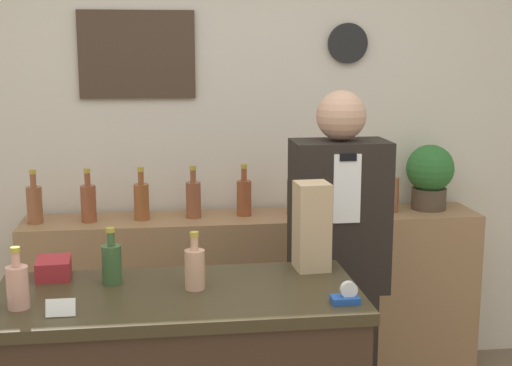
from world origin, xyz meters
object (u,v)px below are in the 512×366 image
shopkeeper (338,276)px  paper_bag (312,226)px  potted_plant (430,174)px  tape_dispenser (346,296)px

shopkeeper → paper_bag: bearing=-117.7°
potted_plant → tape_dispenser: potted_plant is taller
shopkeeper → tape_dispenser: shopkeeper is taller
potted_plant → shopkeeper: bearing=-133.7°
potted_plant → tape_dispenser: bearing=-119.9°
shopkeeper → tape_dispenser: bearing=-102.1°
tape_dispenser → shopkeeper: bearing=77.9°
tape_dispenser → potted_plant: bearing=60.1°
paper_bag → tape_dispenser: paper_bag is taller
shopkeeper → potted_plant: shopkeeper is taller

